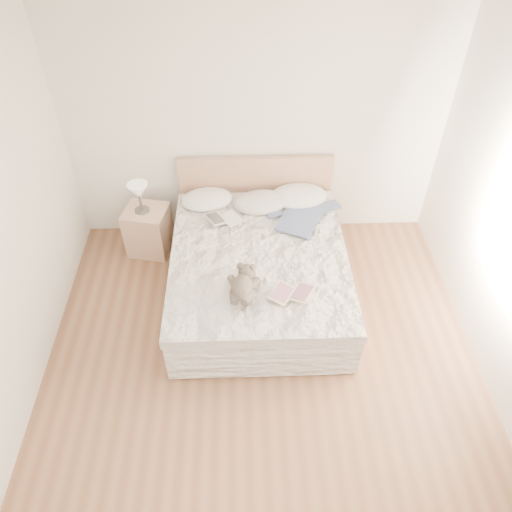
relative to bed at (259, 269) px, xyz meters
name	(u,v)px	position (x,y,z in m)	size (l,w,h in m)	color
floor	(263,387)	(0.00, -1.19, -0.31)	(4.00, 4.50, 0.00)	brown
ceiling	(269,104)	(0.00, -1.19, 2.39)	(4.00, 4.50, 0.00)	white
wall_back	(255,125)	(0.00, 1.06, 1.04)	(4.00, 0.02, 2.70)	white
bed	(259,269)	(0.00, 0.00, 0.00)	(1.72, 2.14, 1.00)	tan
nightstand	(148,230)	(-1.21, 0.68, -0.03)	(0.45, 0.40, 0.56)	tan
table_lamp	(139,192)	(-1.24, 0.67, 0.50)	(0.23, 0.23, 0.34)	#47443E
pillow_left	(207,199)	(-0.54, 0.75, 0.33)	(0.56, 0.39, 0.17)	white
pillow_middle	(261,202)	(0.05, 0.68, 0.33)	(0.58, 0.40, 0.17)	silver
pillow_right	(299,196)	(0.46, 0.78, 0.33)	(0.63, 0.44, 0.19)	white
blouse	(300,218)	(0.45, 0.41, 0.32)	(0.59, 0.63, 0.02)	#3B486D
photo_book	(223,219)	(-0.35, 0.42, 0.32)	(0.34, 0.23, 0.03)	white
childrens_book	(292,293)	(0.27, -0.64, 0.32)	(0.36, 0.25, 0.02)	beige
teddy_bear	(242,293)	(-0.17, -0.64, 0.34)	(0.26, 0.37, 0.19)	brown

